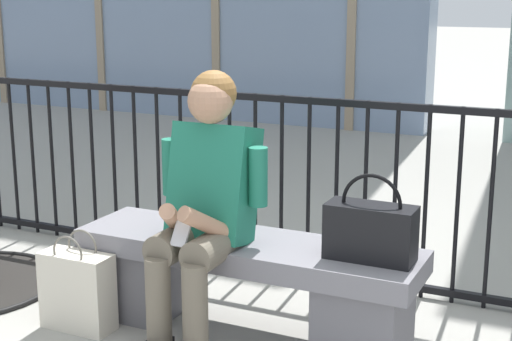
% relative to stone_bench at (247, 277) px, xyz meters
% --- Properties ---
extents(ground_plane, '(60.00, 60.00, 0.00)m').
position_rel_stone_bench_xyz_m(ground_plane, '(0.00, 0.00, -0.27)').
color(ground_plane, '#9E9B93').
extents(stone_bench, '(1.60, 0.44, 0.45)m').
position_rel_stone_bench_xyz_m(stone_bench, '(0.00, 0.00, 0.00)').
color(stone_bench, slate).
rests_on(stone_bench, ground).
extents(seated_person_with_phone, '(0.52, 0.66, 1.21)m').
position_rel_stone_bench_xyz_m(seated_person_with_phone, '(-0.14, -0.13, 0.38)').
color(seated_person_with_phone, '#6B6051').
rests_on(seated_person_with_phone, ground).
extents(handbag_on_bench, '(0.37, 0.16, 0.37)m').
position_rel_stone_bench_xyz_m(handbag_on_bench, '(0.58, -0.01, 0.31)').
color(handbag_on_bench, black).
rests_on(handbag_on_bench, stone_bench).
extents(shopping_bag, '(0.34, 0.15, 0.47)m').
position_rel_stone_bench_xyz_m(shopping_bag, '(-0.73, -0.30, -0.08)').
color(shopping_bag, beige).
rests_on(shopping_bag, ground).
extents(plaza_railing, '(7.93, 0.04, 1.01)m').
position_rel_stone_bench_xyz_m(plaza_railing, '(-0.00, 0.76, 0.24)').
color(plaza_railing, black).
rests_on(plaza_railing, ground).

